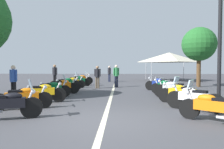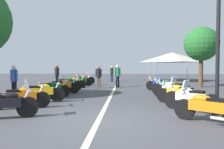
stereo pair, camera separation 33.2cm
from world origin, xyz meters
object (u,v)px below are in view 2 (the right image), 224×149
motorcycle_left_row_7 (80,80)px  bystander_1 (14,79)px  traffic_cone_0 (53,85)px  roadside_tree_1 (201,44)px  motorcycle_right_row_5 (161,84)px  bystander_0 (118,74)px  motorcycle_right_row_0 (207,107)px  motorcycle_right_row_2 (180,93)px  street_lamp_twin_globe (218,13)px  motorcycle_left_row_1 (21,97)px  motorcycle_right_row_1 (190,98)px  motorcycle_left_row_4 (62,86)px  motorcycle_left_row_2 (40,92)px  motorcycle_left_row_8 (83,79)px  motorcycle_left_row_0 (4,104)px  event_tent (172,57)px  motorcycle_right_row_4 (167,87)px  motorcycle_left_row_3 (50,89)px  motorcycle_left_row_6 (72,82)px  motorcycle_right_row_3 (173,89)px  bystander_4 (99,75)px  bystander_2 (112,72)px  bystander_3 (57,73)px

motorcycle_left_row_7 → bystander_1: bearing=-125.3°
traffic_cone_0 → roadside_tree_1: bearing=-80.2°
motorcycle_right_row_5 → bystander_0: size_ratio=1.13×
roadside_tree_1 → motorcycle_right_row_0: bearing=161.5°
motorcycle_right_row_2 → street_lamp_twin_globe: 3.46m
motorcycle_left_row_1 → motorcycle_right_row_1: motorcycle_right_row_1 is taller
bystander_1 → motorcycle_left_row_4: bearing=156.9°
motorcycle_left_row_2 → roadside_tree_1: size_ratio=0.46×
motorcycle_right_row_0 → bystander_0: bystander_0 is taller
bystander_0 → bystander_1: bearing=102.4°
motorcycle_right_row_0 → bystander_1: size_ratio=0.98×
motorcycle_left_row_8 → motorcycle_right_row_1: (-10.67, -6.13, 0.01)m
motorcycle_left_row_0 → motorcycle_left_row_8: motorcycle_left_row_0 is taller
motorcycle_right_row_5 → roadside_tree_1: roadside_tree_1 is taller
motorcycle_right_row_1 → event_tent: (16.27, -2.93, 2.17)m
motorcycle_right_row_4 → traffic_cone_0: (2.60, 7.62, -0.16)m
motorcycle_right_row_2 → event_tent: size_ratio=0.36×
motorcycle_left_row_3 → motorcycle_right_row_4: motorcycle_left_row_3 is taller
motorcycle_left_row_4 → motorcycle_left_row_6: bearing=80.1°
motorcycle_left_row_4 → motorcycle_right_row_3: (-1.49, -6.14, 0.01)m
motorcycle_left_row_0 → motorcycle_right_row_0: 6.00m
motorcycle_right_row_2 → traffic_cone_0: (5.70, 7.57, -0.17)m
motorcycle_left_row_3 → motorcycle_right_row_2: bearing=-38.9°
motorcycle_left_row_0 → motorcycle_right_row_3: 7.58m
roadside_tree_1 → motorcycle_left_row_7: bearing=89.2°
motorcycle_right_row_2 → motorcycle_right_row_3: bearing=-60.5°
bystander_4 → bystander_0: bearing=-33.9°
motorcycle_right_row_2 → bystander_0: bystander_0 is taller
motorcycle_left_row_8 → motorcycle_right_row_3: 9.87m
motorcycle_left_row_3 → bystander_2: bystander_2 is taller
motorcycle_right_row_1 → motorcycle_right_row_4: 4.48m
motorcycle_left_row_0 → bystander_0: size_ratio=1.15×
motorcycle_left_row_1 → motorcycle_left_row_2: size_ratio=0.98×
motorcycle_left_row_2 → motorcycle_left_row_8: size_ratio=1.03×
motorcycle_right_row_0 → bystander_0: size_ratio=0.94×
motorcycle_left_row_6 → bystander_1: (-4.83, 1.80, 0.53)m
motorcycle_left_row_3 → motorcycle_right_row_0: motorcycle_left_row_3 is taller
motorcycle_left_row_1 → motorcycle_left_row_7: motorcycle_left_row_7 is taller
motorcycle_right_row_2 → bystander_3: size_ratio=1.07×
bystander_1 → bystander_3: 6.89m
motorcycle_right_row_0 → motorcycle_right_row_1: bearing=-52.4°
motorcycle_left_row_7 → motorcycle_left_row_1: bearing=-109.4°
bystander_3 → bystander_4: 4.27m
motorcycle_left_row_2 → motorcycle_left_row_8: (9.29, 0.01, 0.01)m
bystander_0 → roadside_tree_1: bearing=-121.6°
motorcycle_left_row_7 → motorcycle_right_row_1: size_ratio=1.21×
bystander_3 → roadside_tree_1: 11.90m
motorcycle_left_row_6 → bystander_0: size_ratio=1.21×
motorcycle_right_row_2 → motorcycle_right_row_4: (3.10, -0.06, -0.01)m
motorcycle_right_row_0 → bystander_3: bystander_3 is taller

